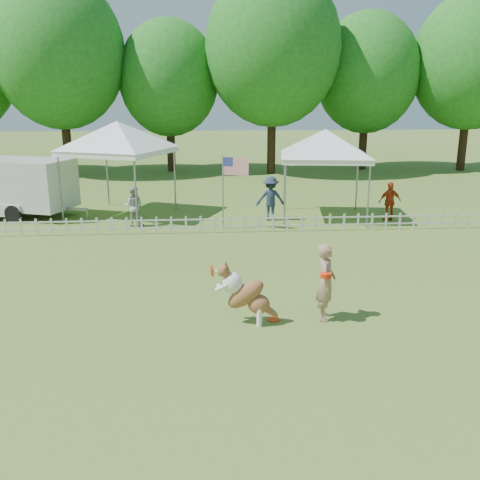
{
  "coord_description": "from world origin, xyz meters",
  "views": [
    {
      "loc": [
        -1.21,
        -10.83,
        4.63
      ],
      "look_at": [
        -0.26,
        2.0,
        1.1
      ],
      "focal_mm": 40.0,
      "sensor_mm": 36.0,
      "label": 1
    }
  ],
  "objects": [
    {
      "name": "tree_left",
      "position": [
        -9.0,
        21.5,
        6.0
      ],
      "size": [
        7.4,
        7.4,
        12.0
      ],
      "primitive_type": null,
      "color": "#1F611B",
      "rests_on": "ground"
    },
    {
      "name": "tree_center_left",
      "position": [
        -3.0,
        22.5,
        4.9
      ],
      "size": [
        6.0,
        6.0,
        9.8
      ],
      "primitive_type": null,
      "color": "#1F611B",
      "rests_on": "ground"
    },
    {
      "name": "picket_fence",
      "position": [
        0.0,
        7.0,
        0.3
      ],
      "size": [
        22.0,
        0.08,
        0.6
      ],
      "primitive_type": null,
      "color": "silver",
      "rests_on": "ground"
    },
    {
      "name": "tree_far_right",
      "position": [
        15.0,
        21.5,
        5.7
      ],
      "size": [
        7.0,
        7.0,
        11.4
      ],
      "primitive_type": null,
      "color": "#1F611B",
      "rests_on": "ground"
    },
    {
      "name": "tree_right",
      "position": [
        9.0,
        22.5,
        5.2
      ],
      "size": [
        6.2,
        6.2,
        10.4
      ],
      "primitive_type": null,
      "color": "#1F611B",
      "rests_on": "ground"
    },
    {
      "name": "spectator_b",
      "position": [
        1.39,
        8.8,
        0.83
      ],
      "size": [
        1.11,
        0.69,
        1.66
      ],
      "primitive_type": "imported",
      "rotation": [
        0.0,
        0.0,
        3.07
      ],
      "color": "#232F4B",
      "rests_on": "ground"
    },
    {
      "name": "spectator_c",
      "position": [
        5.84,
        8.38,
        0.73
      ],
      "size": [
        0.88,
        0.42,
        1.46
      ],
      "primitive_type": "imported",
      "rotation": [
        0.0,
        0.0,
        3.22
      ],
      "color": "red",
      "rests_on": "ground"
    },
    {
      "name": "canopy_tent_left",
      "position": [
        -4.35,
        10.09,
        1.78
      ],
      "size": [
        4.52,
        4.52,
        3.56
      ],
      "primitive_type": null,
      "rotation": [
        0.0,
        0.0,
        -0.4
      ],
      "color": "white",
      "rests_on": "ground"
    },
    {
      "name": "cargo_trailer",
      "position": [
        -8.29,
        10.22,
        1.14
      ],
      "size": [
        5.62,
        3.86,
        2.27
      ],
      "primitive_type": null,
      "rotation": [
        0.0,
        0.0,
        -0.34
      ],
      "color": "silver",
      "rests_on": "ground"
    },
    {
      "name": "ground",
      "position": [
        0.0,
        0.0,
        0.0
      ],
      "size": [
        120.0,
        120.0,
        0.0
      ],
      "primitive_type": "plane",
      "color": "#3C6A21",
      "rests_on": "ground"
    },
    {
      "name": "handler",
      "position": [
        1.36,
        -0.44,
        0.82
      ],
      "size": [
        0.54,
        0.68,
        1.65
      ],
      "primitive_type": "imported",
      "rotation": [
        0.0,
        0.0,
        1.3
      ],
      "color": "#9F785F",
      "rests_on": "ground"
    },
    {
      "name": "tree_center_right",
      "position": [
        3.0,
        21.0,
        6.3
      ],
      "size": [
        7.6,
        7.6,
        12.6
      ],
      "primitive_type": null,
      "color": "#1F611B",
      "rests_on": "ground"
    },
    {
      "name": "frisbee_on_turf",
      "position": [
        0.28,
        -0.45,
        0.01
      ],
      "size": [
        0.28,
        0.28,
        0.02
      ],
      "primitive_type": "cylinder",
      "rotation": [
        0.0,
        0.0,
        0.08
      ],
      "color": "red",
      "rests_on": "ground"
    },
    {
      "name": "dog",
      "position": [
        -0.32,
        -0.58,
        0.65
      ],
      "size": [
        1.3,
        0.61,
        1.3
      ],
      "primitive_type": null,
      "rotation": [
        0.0,
        0.0,
        -0.16
      ],
      "color": "brown",
      "rests_on": "ground"
    },
    {
      "name": "spectator_a",
      "position": [
        -3.64,
        8.23,
        0.72
      ],
      "size": [
        0.75,
        0.61,
        1.44
      ],
      "primitive_type": "imported",
      "rotation": [
        0.0,
        0.0,
        3.04
      ],
      "color": "#A5A5AA",
      "rests_on": "ground"
    },
    {
      "name": "canopy_tent_right",
      "position": [
        3.43,
        9.01,
        1.65
      ],
      "size": [
        3.62,
        3.62,
        3.3
      ],
      "primitive_type": null,
      "rotation": [
        0.0,
        0.0,
        -0.15
      ],
      "color": "white",
      "rests_on": "ground"
    },
    {
      "name": "flag_pole",
      "position": [
        -0.45,
        7.53,
        1.3
      ],
      "size": [
        0.96,
        0.49,
        2.59
      ],
      "primitive_type": null,
      "rotation": [
        0.0,
        0.0,
        -0.4
      ],
      "color": "gray",
      "rests_on": "ground"
    }
  ]
}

